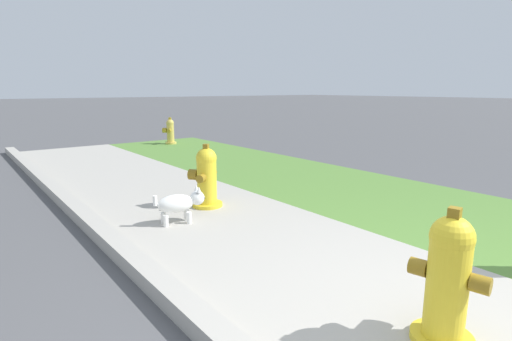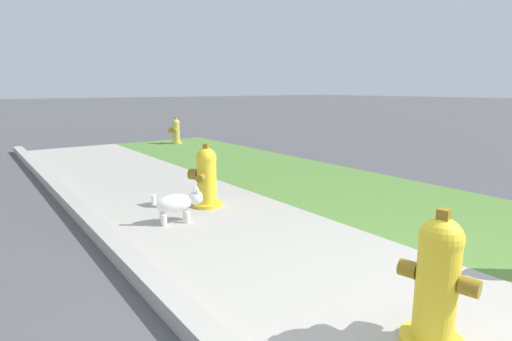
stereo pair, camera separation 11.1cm
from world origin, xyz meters
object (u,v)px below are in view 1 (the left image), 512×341
Objects in this scene: fire_hydrant_by_grass_verge at (206,177)px; small_white_dog at (180,203)px; fire_hydrant_near_corner at (170,131)px; fire_hydrant_far_end at (448,280)px.

small_white_dog is (0.34, -0.50, -0.13)m from fire_hydrant_by_grass_verge.
fire_hydrant_near_corner is 5.95m from small_white_dog.
fire_hydrant_far_end reaches higher than fire_hydrant_near_corner.
fire_hydrant_by_grass_verge is at bearing -162.79° from fire_hydrant_near_corner.
fire_hydrant_far_end is at bearing -73.09° from small_white_dog.
fire_hydrant_by_grass_verge reaches higher than small_white_dog.
fire_hydrant_far_end is (7.95, -2.30, 0.05)m from fire_hydrant_near_corner.
fire_hydrant_far_end is 1.47× the size of small_white_dog.
fire_hydrant_by_grass_verge is 5.44m from fire_hydrant_near_corner.
small_white_dog is (-2.55, -0.21, -0.15)m from fire_hydrant_far_end.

